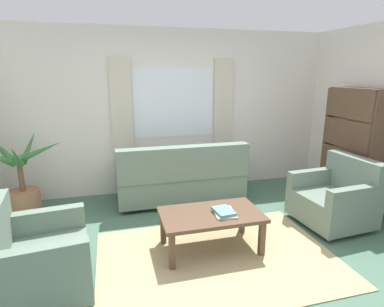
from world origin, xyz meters
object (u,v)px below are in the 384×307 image
Objects in this scene: potted_plant at (22,186)px; bookshelf at (350,154)px; armchair_left at (33,258)px; book_stack_on_table at (224,212)px; armchair_right at (336,198)px; coffee_table at (211,218)px; couch at (181,178)px.

bookshelf reaches higher than potted_plant.
armchair_left is at bearing 103.56° from bookshelf.
armchair_left reaches higher than book_stack_on_table.
armchair_left and armchair_right have the same top height.
coffee_table is (1.73, 0.30, 0.03)m from armchair_left.
couch is 1.73× the size of coffee_table.
couch is 1.43m from coffee_table.
potted_plant is (-2.35, 1.56, -0.04)m from book_stack_on_table.
couch is at bearing 95.37° from book_stack_on_table.
book_stack_on_table is 0.20× the size of bookshelf.
armchair_left is at bearing 45.12° from couch.
armchair_left is 4.23m from bookshelf.
armchair_left is 1.86m from potted_plant.
couch is 1.63× the size of potted_plant.
book_stack_on_table reaches higher than coffee_table.
armchair_right is 0.82× the size of coffee_table.
book_stack_on_table is (-1.63, -0.24, 0.11)m from armchair_right.
armchair_right is 1.65m from book_stack_on_table.
coffee_table is 0.94× the size of potted_plant.
couch is 2.52m from bookshelf.
armchair_right is (3.48, 0.47, 0.00)m from armchair_left.
bookshelf is (2.23, 0.75, 0.31)m from book_stack_on_table.
bookshelf is at bearing 162.72° from couch.
potted_plant reaches higher than book_stack_on_table.
bookshelf is at bearing 125.93° from armchair_right.
bookshelf reaches higher than couch.
coffee_table is (-1.75, -0.18, 0.03)m from armchair_right.
armchair_left is 0.85× the size of coffee_table.
book_stack_on_table is at bearing -89.60° from armchair_left.
potted_plant is (-3.98, 1.32, 0.07)m from armchair_right.
armchair_right reaches higher than book_stack_on_table.
bookshelf is (0.61, 0.51, 0.42)m from armchair_right.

